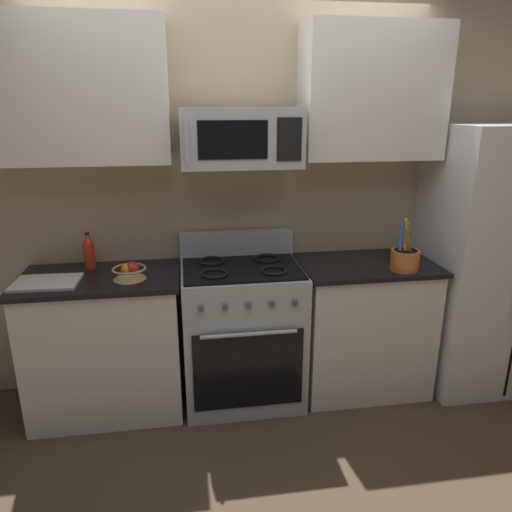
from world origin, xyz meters
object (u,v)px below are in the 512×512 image
Objects in this scene: fruit_basket at (130,272)px; bottle_hot_sauce at (89,252)px; refrigerator at (492,260)px; utensil_crock at (405,258)px; microwave at (240,138)px; range_oven at (242,332)px; cutting_board at (46,282)px.

bottle_hot_sauce is at bearing 138.25° from fruit_basket.
refrigerator is 2.67m from bottle_hot_sauce.
refrigerator is at bearing 12.13° from utensil_crock.
refrigerator is 1.90m from microwave.
cutting_board is (-1.15, -0.08, 0.44)m from range_oven.
cutting_board is (-0.47, -0.01, -0.04)m from fruit_basket.
refrigerator reaches higher than cutting_board.
microwave reaches higher than cutting_board.
refrigerator reaches higher than bottle_hot_sauce.
microwave is at bearing 5.43° from cutting_board.
utensil_crock is at bearing -3.44° from fruit_basket.
utensil_crock is at bearing -9.87° from bottle_hot_sauce.
utensil_crock reaches higher than fruit_basket.
microwave is 1.40m from cutting_board.
cutting_board is (-1.15, -0.11, -0.80)m from microwave.
microwave reaches higher than bottle_hot_sauce.
bottle_hot_sauce is (-0.94, 0.14, -0.70)m from microwave.
refrigerator is 4.92× the size of cutting_board.
refrigerator is 2.86m from cutting_board.
refrigerator is 5.33× the size of utensil_crock.
utensil_crock is 1.45× the size of bottle_hot_sauce.
fruit_basket is at bearing -178.74° from refrigerator.
cutting_board is at bearing -174.57° from microwave.
utensil_crock is 1.97m from bottle_hot_sauce.
cutting_board is at bearing -128.96° from bottle_hot_sauce.
cutting_board is 0.34m from bottle_hot_sauce.
refrigerator is at bearing -0.57° from range_oven.
range_oven is 3.01× the size of cutting_board.
range_oven is 1.14m from utensil_crock.
refrigerator is at bearing 1.26° from fruit_basket.
microwave is (-1.72, 0.04, 0.82)m from refrigerator.
refrigerator is 0.74m from utensil_crock.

